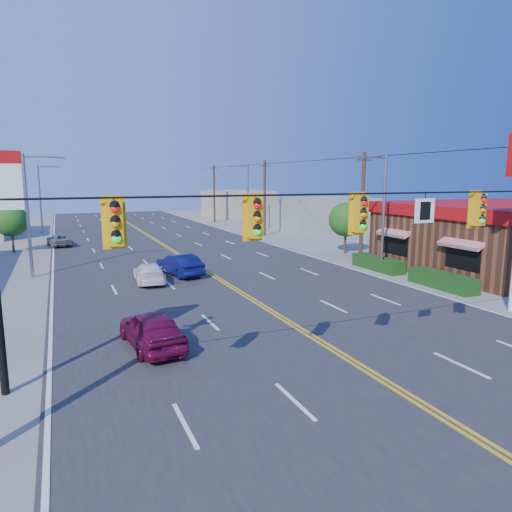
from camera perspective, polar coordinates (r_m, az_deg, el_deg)
name	(u,v)px	position (r m, az deg, el deg)	size (l,w,h in m)	color
ground	(385,383)	(15.59, 15.81, -15.07)	(160.00, 160.00, 0.00)	gray
road	(202,269)	(32.81, -6.75, -1.64)	(20.00, 120.00, 0.06)	#2D2D30
signal_span	(389,231)	(14.21, 16.34, 3.04)	(24.32, 0.34, 9.00)	#47301E
kfc	(500,236)	(37.20, 28.24, 2.27)	(16.30, 12.40, 4.70)	brown
streetlight_se	(381,207)	(31.93, 15.40, 5.89)	(2.55, 0.25, 8.00)	gray
streetlight_ne	(246,195)	(52.80, -1.22, 7.59)	(2.55, 0.25, 8.00)	gray
streetlight_sw	(31,209)	(32.94, -26.34, 5.34)	(2.55, 0.25, 8.00)	gray
streetlight_nw	(42,195)	(58.90, -25.20, 6.90)	(2.55, 0.25, 8.00)	gray
utility_pole_near	(362,208)	(35.97, 13.14, 5.87)	(0.28, 0.28, 8.40)	#47301E
utility_pole_mid	(265,199)	(51.54, 1.09, 7.19)	(0.28, 0.28, 8.40)	#47301E
utility_pole_far	(214,194)	(68.31, -5.25, 7.76)	(0.28, 0.28, 8.40)	#47301E
tree_kfc_rear	(346,220)	(40.06, 11.17, 4.48)	(2.94, 2.94, 4.41)	#47301E
tree_west	(11,221)	(45.16, -28.29, 3.90)	(2.80, 2.80, 4.20)	#47301E
bld_east_mid	(321,213)	(59.81, 8.08, 5.33)	(12.00, 10.00, 4.00)	gray
bld_east_far	(238,204)	(78.22, -2.31, 6.56)	(10.00, 10.00, 4.40)	tan
car_magenta	(152,330)	(18.01, -12.90, -9.05)	(1.71, 4.25, 1.45)	maroon
car_blue	(180,265)	(30.73, -9.53, -1.18)	(1.52, 4.35, 1.43)	#0D1251
car_white	(149,274)	(29.01, -13.20, -2.17)	(1.69, 4.16, 1.21)	white
car_silver	(59,241)	(47.42, -23.38, 1.77)	(1.89, 4.10, 1.14)	#9B9BA0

